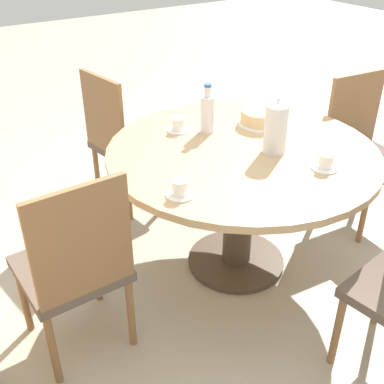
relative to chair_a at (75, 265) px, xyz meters
The scene contains 11 objects.
ground_plane 1.05m from the chair_a, 84.19° to the right, with size 14.00×14.00×0.00m, color #B2A893.
dining_table 0.95m from the chair_a, 84.19° to the right, with size 1.34×1.34×0.72m.
chair_a is the anchor object (origin of this frame).
chair_c 1.89m from the chair_a, 87.60° to the right, with size 0.46×0.46×0.91m.
chair_d 1.25m from the chair_a, 35.50° to the right, with size 0.48×0.48×0.91m.
coffee_pot 1.11m from the chair_a, 90.83° to the right, with size 0.11×0.11×0.27m.
water_bottle 1.04m from the chair_a, 68.40° to the right, with size 0.07×0.07×0.26m.
cake_main 1.28m from the chair_a, 76.93° to the right, with size 0.26×0.26×0.08m.
cup_a 0.95m from the chair_a, 60.08° to the right, with size 0.12×0.12×0.07m.
cup_b 0.54m from the chair_a, 104.00° to the right, with size 0.12×0.12×0.07m.
cup_c 1.19m from the chair_a, 103.70° to the right, with size 0.12×0.12×0.07m.
Camera 1 is at (-1.65, 1.38, 1.75)m, focal length 45.00 mm.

